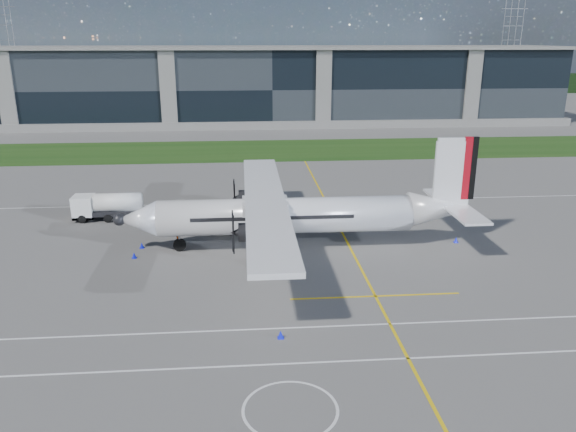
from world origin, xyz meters
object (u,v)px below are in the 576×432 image
object	(u,v)px
pylon_east	(511,45)
fuel_tanker_truck	(103,207)
safety_cone_nose_stbd	(142,245)
pylon_west	(5,45)
safety_cone_portwing	(281,334)
turboprop_aircraft	(298,195)
safety_cone_tail	(456,240)
safety_cone_stbdwing	(265,198)
safety_cone_nose_port	(134,255)
baggage_tug	(221,224)
ground_crew_person	(178,240)

from	to	relation	value
pylon_east	fuel_tanker_truck	world-z (taller)	pylon_east
pylon_east	safety_cone_nose_stbd	world-z (taller)	pylon_east
pylon_west	pylon_east	xyz separation A→B (m)	(165.00, 0.00, 0.00)
safety_cone_nose_stbd	safety_cone_portwing	xyz separation A→B (m)	(10.85, -16.09, 0.00)
turboprop_aircraft	safety_cone_tail	size ratio (longest dim) A/B	62.66
safety_cone_portwing	safety_cone_stbdwing	bearing A→B (deg)	89.42
turboprop_aircraft	safety_cone_nose_port	distance (m)	14.41
pylon_west	pylon_east	distance (m)	165.00
baggage_tug	safety_cone_nose_stbd	bearing A→B (deg)	-152.34
ground_crew_person	safety_cone_portwing	size ratio (longest dim) A/B	3.59
fuel_tanker_truck	safety_cone_tail	distance (m)	33.78
safety_cone_stbdwing	safety_cone_portwing	bearing A→B (deg)	-90.58
pylon_west	baggage_tug	world-z (taller)	pylon_west
safety_cone_nose_port	safety_cone_portwing	bearing A→B (deg)	-51.20
pylon_east	turboprop_aircraft	bearing A→B (deg)	-120.63
fuel_tanker_truck	ground_crew_person	xyz separation A→B (m)	(8.27, -9.03, -0.43)
fuel_tanker_truck	pylon_west	bearing A→B (deg)	113.73
fuel_tanker_truck	safety_cone_nose_stbd	xyz separation A→B (m)	(5.07, -8.40, -1.07)
turboprop_aircraft	safety_cone_stbdwing	bearing A→B (deg)	98.48
baggage_tug	safety_cone_nose_stbd	world-z (taller)	baggage_tug
safety_cone_nose_stbd	safety_cone_stbdwing	size ratio (longest dim) A/B	1.00
pylon_east	baggage_tug	world-z (taller)	pylon_east
fuel_tanker_truck	baggage_tug	distance (m)	12.74
pylon_west	safety_cone_portwing	world-z (taller)	pylon_west
turboprop_aircraft	safety_cone_nose_stbd	world-z (taller)	turboprop_aircraft
turboprop_aircraft	safety_cone_nose_port	size ratio (longest dim) A/B	62.66
ground_crew_person	baggage_tug	bearing A→B (deg)	-23.30
baggage_tug	safety_cone_nose_port	distance (m)	9.05
fuel_tanker_truck	safety_cone_nose_port	world-z (taller)	fuel_tanker_truck
turboprop_aircraft	fuel_tanker_truck	size ratio (longest dim) A/B	4.44
safety_cone_nose_port	safety_cone_stbdwing	bearing A→B (deg)	55.17
turboprop_aircraft	safety_cone_nose_stbd	distance (m)	14.15
pylon_east	pylon_west	bearing A→B (deg)	180.00
fuel_tanker_truck	baggage_tug	bearing A→B (deg)	-22.62
safety_cone_nose_port	safety_cone_tail	bearing A→B (deg)	3.00
turboprop_aircraft	baggage_tug	xyz separation A→B (m)	(-6.72, 4.46, -3.84)
pylon_west	safety_cone_tail	bearing A→B (deg)	-57.62
pylon_east	safety_cone_nose_stbd	distance (m)	176.73
pylon_east	ground_crew_person	distance (m)	175.42
fuel_tanker_truck	safety_cone_nose_port	distance (m)	11.79
safety_cone_nose_stbd	safety_cone_nose_port	bearing A→B (deg)	-95.96
baggage_tug	safety_cone_stbdwing	distance (m)	11.50
pylon_east	turboprop_aircraft	world-z (taller)	pylon_east
safety_cone_nose_stbd	safety_cone_stbdwing	world-z (taller)	same
turboprop_aircraft	safety_cone_tail	distance (m)	14.70
safety_cone_portwing	turboprop_aircraft	bearing A→B (deg)	80.44
baggage_tug	safety_cone_nose_stbd	distance (m)	7.57
pylon_west	safety_cone_stbdwing	distance (m)	152.31
safety_cone_portwing	safety_cone_stbdwing	distance (m)	30.18
fuel_tanker_truck	baggage_tug	world-z (taller)	fuel_tanker_truck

